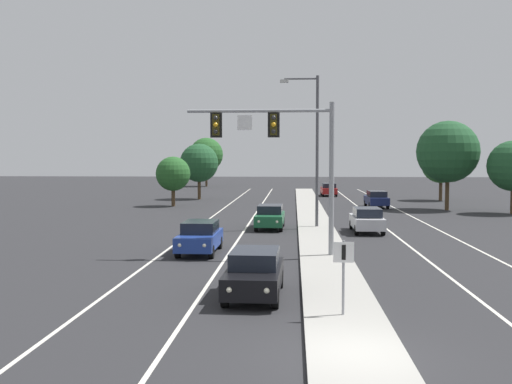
# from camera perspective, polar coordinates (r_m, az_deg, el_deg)

# --- Properties ---
(ground_plane) EXTENTS (260.00, 260.00, 0.00)m
(ground_plane) POSITION_cam_1_polar(r_m,az_deg,el_deg) (14.85, 9.63, -15.43)
(ground_plane) COLOR #28282B
(median_island) EXTENTS (2.40, 110.00, 0.15)m
(median_island) POSITION_cam_1_polar(r_m,az_deg,el_deg) (32.36, 6.29, -4.99)
(median_island) COLOR #9E9B93
(median_island) RESTS_ON ground
(lane_stripe_oncoming_center) EXTENTS (0.14, 100.00, 0.01)m
(lane_stripe_oncoming_center) POSITION_cam_1_polar(r_m,az_deg,el_deg) (39.40, -1.04, -3.58)
(lane_stripe_oncoming_center) COLOR silver
(lane_stripe_oncoming_center) RESTS_ON ground
(lane_stripe_receding_center) EXTENTS (0.14, 100.00, 0.01)m
(lane_stripe_receding_center) POSITION_cam_1_polar(r_m,az_deg,el_deg) (39.76, 12.61, -3.60)
(lane_stripe_receding_center) COLOR silver
(lane_stripe_receding_center) RESTS_ON ground
(edge_stripe_left) EXTENTS (0.14, 100.00, 0.01)m
(edge_stripe_left) POSITION_cam_1_polar(r_m,az_deg,el_deg) (39.80, -5.79, -3.52)
(edge_stripe_left) COLOR silver
(edge_stripe_left) RESTS_ON ground
(edge_stripe_right) EXTENTS (0.14, 100.00, 0.01)m
(edge_stripe_right) POSITION_cam_1_polar(r_m,az_deg,el_deg) (40.41, 17.25, -3.56)
(edge_stripe_right) COLOR silver
(edge_stripe_right) RESTS_ON ground
(overhead_signal_mast) EXTENTS (6.95, 0.44, 7.20)m
(overhead_signal_mast) POSITION_cam_1_polar(r_m,az_deg,el_deg) (28.03, 2.80, 4.48)
(overhead_signal_mast) COLOR gray
(overhead_signal_mast) RESTS_ON median_island
(median_sign_post) EXTENTS (0.60, 0.10, 2.20)m
(median_sign_post) POSITION_cam_1_polar(r_m,az_deg,el_deg) (17.64, 8.41, -7.07)
(median_sign_post) COLOR gray
(median_sign_post) RESTS_ON median_island
(street_lamp_median) EXTENTS (2.58, 0.28, 10.00)m
(street_lamp_median) POSITION_cam_1_polar(r_m,az_deg,el_deg) (39.67, 5.59, 4.83)
(street_lamp_median) COLOR #4C4C51
(street_lamp_median) RESTS_ON median_island
(car_oncoming_black) EXTENTS (1.92, 4.51, 1.58)m
(car_oncoming_black) POSITION_cam_1_polar(r_m,az_deg,el_deg) (20.46, -0.14, -7.77)
(car_oncoming_black) COLOR black
(car_oncoming_black) RESTS_ON ground
(car_oncoming_blue) EXTENTS (1.84, 4.48, 1.58)m
(car_oncoming_blue) POSITION_cam_1_polar(r_m,az_deg,el_deg) (29.67, -5.42, -4.30)
(car_oncoming_blue) COLOR navy
(car_oncoming_blue) RESTS_ON ground
(car_oncoming_green) EXTENTS (1.89, 4.50, 1.58)m
(car_oncoming_green) POSITION_cam_1_polar(r_m,az_deg,el_deg) (39.49, 1.35, -2.37)
(car_oncoming_green) COLOR #195633
(car_oncoming_green) RESTS_ON ground
(car_receding_silver) EXTENTS (1.84, 4.48, 1.58)m
(car_receding_silver) POSITION_cam_1_polar(r_m,az_deg,el_deg) (38.21, 10.61, -2.62)
(car_receding_silver) COLOR #B7B7BC
(car_receding_silver) RESTS_ON ground
(car_receding_navy) EXTENTS (1.90, 4.50, 1.58)m
(car_receding_navy) POSITION_cam_1_polar(r_m,az_deg,el_deg) (57.26, 11.51, -0.65)
(car_receding_navy) COLOR #141E4C
(car_receding_navy) RESTS_ON ground
(car_receding_red) EXTENTS (1.88, 4.49, 1.58)m
(car_receding_red) POSITION_cam_1_polar(r_m,az_deg,el_deg) (73.29, 7.01, 0.26)
(car_receding_red) COLOR maroon
(car_receding_red) RESTS_ON ground
(tree_far_left_c) EXTENTS (5.48, 5.48, 7.92)m
(tree_far_left_c) POSITION_cam_1_polar(r_m,az_deg,el_deg) (96.93, -4.80, 3.60)
(tree_far_left_c) COLOR #4C3823
(tree_far_left_c) RESTS_ON ground
(tree_far_right_a) EXTENTS (4.30, 4.30, 6.23)m
(tree_far_right_a) POSITION_cam_1_polar(r_m,az_deg,el_deg) (68.12, 17.37, 2.62)
(tree_far_right_a) COLOR #4C3823
(tree_far_right_a) RESTS_ON ground
(tree_far_left_a) EXTENTS (4.35, 4.35, 6.30)m
(tree_far_left_a) POSITION_cam_1_polar(r_m,az_deg,el_deg) (67.38, -5.49, 2.80)
(tree_far_left_a) COLOR #4C3823
(tree_far_left_a) RESTS_ON ground
(tree_far_right_c) EXTENTS (5.56, 5.56, 8.04)m
(tree_far_right_c) POSITION_cam_1_polar(r_m,az_deg,el_deg) (55.99, 17.96, 3.70)
(tree_far_right_c) COLOR #4C3823
(tree_far_right_c) RESTS_ON ground
(tree_far_left_b) EXTENTS (3.34, 3.34, 4.84)m
(tree_far_left_b) POSITION_cam_1_polar(r_m,az_deg,el_deg) (57.94, -7.98, 1.74)
(tree_far_left_b) COLOR #4C3823
(tree_far_left_b) RESTS_ON ground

